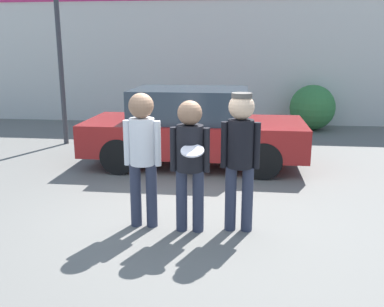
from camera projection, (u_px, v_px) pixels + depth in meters
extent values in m
plane|color=#66635E|center=(178.00, 218.00, 6.14)|extent=(56.00, 56.00, 0.00)
cube|color=silver|center=(216.00, 59.00, 13.45)|extent=(24.00, 0.18, 4.09)
cylinder|color=#2D3347|center=(136.00, 195.00, 5.81)|extent=(0.15, 0.15, 0.88)
cylinder|color=#2D3347|center=(152.00, 196.00, 5.79)|extent=(0.15, 0.15, 0.88)
cylinder|color=silver|center=(142.00, 142.00, 5.62)|extent=(0.33, 0.33, 0.62)
cylinder|color=silver|center=(127.00, 143.00, 5.65)|extent=(0.09, 0.09, 0.60)
cylinder|color=silver|center=(157.00, 144.00, 5.60)|extent=(0.09, 0.09, 0.60)
sphere|color=#8C664C|center=(141.00, 106.00, 5.50)|extent=(0.33, 0.33, 0.33)
cylinder|color=#2D3347|center=(182.00, 200.00, 5.66)|extent=(0.15, 0.15, 0.84)
cylinder|color=#2D3347|center=(198.00, 201.00, 5.64)|extent=(0.15, 0.15, 0.84)
cylinder|color=black|center=(190.00, 148.00, 5.47)|extent=(0.35, 0.35, 0.59)
cylinder|color=black|center=(173.00, 149.00, 5.50)|extent=(0.09, 0.09, 0.58)
cylinder|color=black|center=(206.00, 150.00, 5.46)|extent=(0.09, 0.09, 0.58)
sphere|color=#8C664C|center=(190.00, 113.00, 5.36)|extent=(0.31, 0.31, 0.31)
cylinder|color=silver|center=(192.00, 151.00, 5.21)|extent=(0.29, 0.28, 0.11)
cylinder|color=#2D3347|center=(231.00, 199.00, 5.67)|extent=(0.15, 0.15, 0.88)
cylinder|color=#2D3347|center=(247.00, 199.00, 5.65)|extent=(0.15, 0.15, 0.88)
cylinder|color=black|center=(240.00, 144.00, 5.48)|extent=(0.33, 0.33, 0.62)
cylinder|color=black|center=(224.00, 145.00, 5.51)|extent=(0.09, 0.09, 0.60)
cylinder|color=black|center=(257.00, 146.00, 5.46)|extent=(0.09, 0.09, 0.60)
sphere|color=#DBB28E|center=(241.00, 107.00, 5.36)|extent=(0.33, 0.33, 0.33)
cylinder|color=#4C4742|center=(242.00, 95.00, 5.33)|extent=(0.26, 0.26, 0.06)
cube|color=maroon|center=(195.00, 136.00, 8.83)|extent=(4.44, 1.89, 0.64)
cube|color=#28333D|center=(190.00, 105.00, 8.68)|extent=(2.31, 1.63, 0.65)
cylinder|color=black|center=(260.00, 141.00, 9.55)|extent=(0.70, 0.22, 0.70)
cylinder|color=black|center=(263.00, 161.00, 7.91)|extent=(0.70, 0.22, 0.70)
cylinder|color=black|center=(140.00, 138.00, 9.87)|extent=(0.70, 0.22, 0.70)
cylinder|color=black|center=(119.00, 156.00, 8.23)|extent=(0.70, 0.22, 0.70)
cylinder|color=#38383D|center=(56.00, 5.00, 10.12)|extent=(0.12, 0.12, 6.71)
sphere|color=#387A3D|center=(312.00, 107.00, 12.62)|extent=(1.33, 1.33, 1.33)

